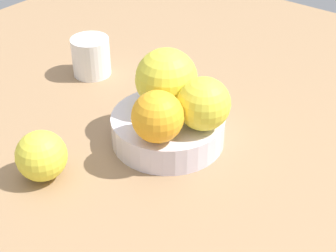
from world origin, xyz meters
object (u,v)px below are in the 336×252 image
object	(u,v)px
orange_in_bowl_0	(204,104)
orange_in_bowl_2	(158,117)
orange_in_bowl_1	(166,79)
fruit_bowl	(168,129)
orange_loose_0	(41,156)
ceramic_cup	(91,57)

from	to	relation	value
orange_in_bowl_0	orange_in_bowl_2	xyz separation A→B (cm)	(-5.44, 2.77, -0.17)
orange_in_bowl_1	orange_in_bowl_2	size ratio (longest dim) A/B	1.28
fruit_bowl	orange_loose_0	world-z (taller)	orange_loose_0
orange_in_bowl_1	ceramic_cup	xyz separation A→B (cm)	(4.86, 19.13, -4.77)
orange_in_bowl_0	orange_loose_0	bearing A→B (deg)	143.03
fruit_bowl	orange_in_bowl_0	distance (cm)	7.20
orange_in_bowl_2	orange_loose_0	world-z (taller)	orange_in_bowl_2
orange_in_bowl_1	orange_loose_0	xyz separation A→B (cm)	(-16.76, 5.48, -4.76)
orange_in_bowl_2	ceramic_cup	xyz separation A→B (cm)	(11.18, 22.84, -3.88)
orange_in_bowl_0	orange_in_bowl_2	size ratio (longest dim) A/B	1.05
fruit_bowl	orange_in_bowl_1	distance (cm)	6.53
orange_in_bowl_0	orange_in_bowl_1	world-z (taller)	orange_in_bowl_1
orange_in_bowl_0	orange_in_bowl_1	xyz separation A→B (cm)	(0.88, 6.47, 0.73)
fruit_bowl	orange_in_bowl_2	bearing A→B (deg)	-155.97
orange_in_bowl_0	orange_in_bowl_1	size ratio (longest dim) A/B	0.82
orange_in_bowl_0	orange_in_bowl_1	distance (cm)	6.57
orange_loose_0	ceramic_cup	world-z (taller)	same
orange_in_bowl_0	ceramic_cup	world-z (taller)	orange_in_bowl_0
orange_in_bowl_0	orange_in_bowl_2	world-z (taller)	orange_in_bowl_0
orange_loose_0	ceramic_cup	size ratio (longest dim) A/B	1.00
orange_in_bowl_1	orange_loose_0	bearing A→B (deg)	161.90
orange_in_bowl_2	orange_loose_0	bearing A→B (deg)	138.66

